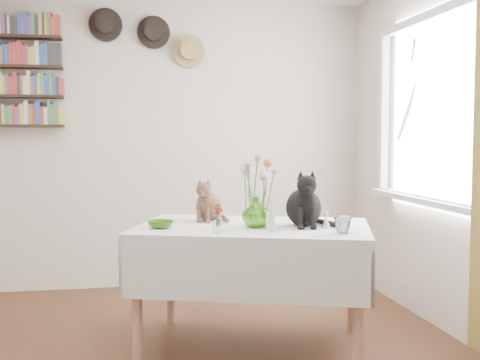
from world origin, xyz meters
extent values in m
cube|color=silver|center=(0.00, 2.27, 1.25)|extent=(4.04, 0.04, 2.54)
cube|color=silver|center=(0.00, -2.27, 1.25)|extent=(4.04, 0.04, 2.54)
cube|color=white|center=(1.97, 0.80, 1.50)|extent=(0.01, 1.40, 1.20)
cube|color=white|center=(1.97, 0.80, 2.13)|extent=(0.06, 1.52, 0.06)
cube|color=white|center=(1.97, 0.80, 0.87)|extent=(0.06, 1.52, 0.06)
cube|color=white|center=(1.97, 1.53, 1.50)|extent=(0.06, 0.06, 1.20)
cube|color=white|center=(1.94, 0.80, 0.87)|extent=(0.12, 1.50, 0.04)
cube|color=white|center=(0.68, 0.58, 0.73)|extent=(1.64, 1.32, 0.06)
cylinder|color=tan|center=(-0.04, 0.43, 0.35)|extent=(0.06, 0.06, 0.70)
cylinder|color=tan|center=(1.15, 0.03, 0.35)|extent=(0.06, 0.06, 0.70)
cylinder|color=tan|center=(0.20, 1.14, 0.35)|extent=(0.06, 0.06, 0.70)
cylinder|color=tan|center=(1.39, 0.74, 0.35)|extent=(0.06, 0.06, 0.70)
imported|color=#75C639|center=(0.68, 0.50, 0.85)|extent=(0.25, 0.25, 0.19)
imported|color=#75C639|center=(0.11, 0.57, 0.78)|extent=(0.18, 0.18, 0.05)
imported|color=white|center=(1.12, 0.18, 0.81)|extent=(0.12, 0.12, 0.10)
cylinder|color=white|center=(0.72, 0.30, 0.82)|extent=(0.06, 0.06, 0.11)
cylinder|color=white|center=(0.72, 0.30, 0.92)|extent=(0.02, 0.02, 0.09)
cylinder|color=white|center=(0.42, 0.33, 0.80)|extent=(0.05, 0.05, 0.08)
cone|color=white|center=(1.08, 0.38, 0.80)|extent=(0.05, 0.05, 0.08)
sphere|color=beige|center=(1.08, 0.38, 0.85)|extent=(0.03, 0.03, 0.03)
cylinder|color=#4C7233|center=(0.65, 0.51, 0.96)|extent=(0.01, 0.01, 0.30)
sphere|color=pink|center=(0.65, 0.51, 1.11)|extent=(0.07, 0.07, 0.07)
cylinder|color=#4C7233|center=(0.72, 0.48, 0.94)|extent=(0.01, 0.01, 0.26)
sphere|color=pink|center=(0.72, 0.48, 1.07)|extent=(0.06, 0.06, 0.06)
cylinder|color=#4C7233|center=(0.74, 0.53, 0.98)|extent=(0.01, 0.01, 0.34)
sphere|color=#CD673B|center=(0.74, 0.53, 1.15)|extent=(0.06, 0.06, 0.06)
cylinder|color=#4C7233|center=(0.62, 0.54, 0.96)|extent=(0.01, 0.01, 0.31)
sphere|color=#CD673B|center=(0.62, 0.54, 1.12)|extent=(0.05, 0.05, 0.05)
cylinder|color=#4C7233|center=(0.68, 0.55, 0.99)|extent=(0.01, 0.01, 0.37)
sphere|color=#999E93|center=(0.68, 0.55, 1.18)|extent=(0.04, 0.04, 0.04)
cylinder|color=#4C7233|center=(0.63, 0.47, 0.97)|extent=(0.01, 0.01, 0.33)
sphere|color=#999E93|center=(0.63, 0.47, 1.14)|extent=(0.04, 0.04, 0.04)
cylinder|color=#4C7233|center=(0.75, 0.46, 0.95)|extent=(0.01, 0.01, 0.29)
sphere|color=#999E93|center=(0.75, 0.46, 1.10)|extent=(0.04, 0.04, 0.04)
cube|color=black|center=(-1.10, 2.16, 1.40)|extent=(1.00, 0.16, 0.02)
cylinder|color=black|center=(-0.25, 2.21, 2.25)|extent=(0.28, 0.02, 0.28)
cylinder|color=black|center=(-0.25, 2.17, 2.25)|extent=(0.16, 0.08, 0.16)
cylinder|color=black|center=(0.15, 2.21, 2.20)|extent=(0.28, 0.02, 0.28)
cylinder|color=black|center=(0.15, 2.17, 2.20)|extent=(0.16, 0.08, 0.16)
cylinder|color=#A79349|center=(0.45, 2.21, 2.05)|extent=(0.28, 0.02, 0.28)
cylinder|color=#A79349|center=(0.45, 2.17, 2.05)|extent=(0.16, 0.08, 0.16)
camera|label=1|loc=(-0.08, -3.03, 1.30)|focal=45.00mm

